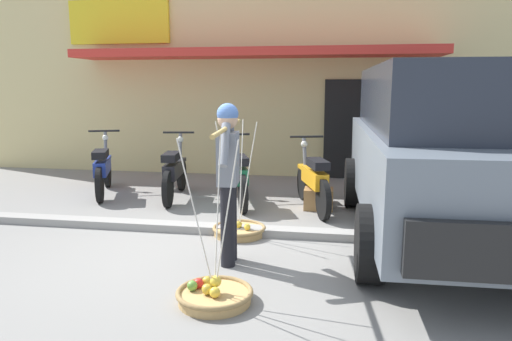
{
  "coord_description": "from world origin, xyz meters",
  "views": [
    {
      "loc": [
        1.59,
        -4.93,
        1.86
      ],
      "look_at": [
        0.66,
        0.6,
        0.85
      ],
      "focal_mm": 32.82,
      "sensor_mm": 36.0,
      "label": 1
    }
  ],
  "objects_px": {
    "motorcycle_end_of_row": "(313,180)",
    "motorcycle_second_in_row": "(175,172)",
    "fruit_basket_right_side": "(239,230)",
    "fruit_vendor": "(228,173)",
    "fruit_basket_left_side": "(214,294)",
    "motorcycle_third_in_row": "(238,176)",
    "motorcycle_nearest_shop": "(103,169)",
    "parked_truck": "(442,148)",
    "wooden_crate": "(319,199)"
  },
  "relations": [
    {
      "from": "motorcycle_nearest_shop",
      "to": "wooden_crate",
      "type": "height_order",
      "value": "motorcycle_nearest_shop"
    },
    {
      "from": "motorcycle_second_in_row",
      "to": "wooden_crate",
      "type": "xyz_separation_m",
      "value": [
        2.4,
        -0.29,
        -0.29
      ]
    },
    {
      "from": "fruit_basket_right_side",
      "to": "parked_truck",
      "type": "bearing_deg",
      "value": 7.57
    },
    {
      "from": "parked_truck",
      "to": "fruit_basket_right_side",
      "type": "bearing_deg",
      "value": -172.43
    },
    {
      "from": "motorcycle_second_in_row",
      "to": "fruit_basket_right_side",
      "type": "bearing_deg",
      "value": -50.3
    },
    {
      "from": "fruit_basket_left_side",
      "to": "motorcycle_nearest_shop",
      "type": "relative_size",
      "value": 0.84
    },
    {
      "from": "fruit_basket_left_side",
      "to": "parked_truck",
      "type": "bearing_deg",
      "value": 43.92
    },
    {
      "from": "fruit_basket_right_side",
      "to": "fruit_vendor",
      "type": "bearing_deg",
      "value": -84.84
    },
    {
      "from": "motorcycle_end_of_row",
      "to": "motorcycle_second_in_row",
      "type": "bearing_deg",
      "value": 172.02
    },
    {
      "from": "motorcycle_nearest_shop",
      "to": "parked_truck",
      "type": "xyz_separation_m",
      "value": [
        5.23,
        -1.5,
        0.68
      ]
    },
    {
      "from": "parked_truck",
      "to": "wooden_crate",
      "type": "height_order",
      "value": "parked_truck"
    },
    {
      "from": "motorcycle_nearest_shop",
      "to": "motorcycle_third_in_row",
      "type": "bearing_deg",
      "value": -5.51
    },
    {
      "from": "fruit_basket_left_side",
      "to": "motorcycle_end_of_row",
      "type": "relative_size",
      "value": 0.82
    },
    {
      "from": "fruit_basket_left_side",
      "to": "parked_truck",
      "type": "distance_m",
      "value": 3.35
    },
    {
      "from": "wooden_crate",
      "to": "motorcycle_second_in_row",
      "type": "bearing_deg",
      "value": 173.22
    },
    {
      "from": "fruit_basket_left_side",
      "to": "motorcycle_nearest_shop",
      "type": "xyz_separation_m",
      "value": [
        -2.94,
        3.7,
        0.38
      ]
    },
    {
      "from": "fruit_vendor",
      "to": "fruit_basket_right_side",
      "type": "height_order",
      "value": "fruit_vendor"
    },
    {
      "from": "parked_truck",
      "to": "wooden_crate",
      "type": "xyz_separation_m",
      "value": [
        -1.5,
        1.14,
        -0.97
      ]
    },
    {
      "from": "fruit_vendor",
      "to": "motorcycle_nearest_shop",
      "type": "distance_m",
      "value": 4.01
    },
    {
      "from": "fruit_vendor",
      "to": "fruit_basket_left_side",
      "type": "distance_m",
      "value": 1.3
    },
    {
      "from": "fruit_vendor",
      "to": "parked_truck",
      "type": "relative_size",
      "value": 0.39
    },
    {
      "from": "motorcycle_second_in_row",
      "to": "motorcycle_end_of_row",
      "type": "distance_m",
      "value": 2.34
    },
    {
      "from": "wooden_crate",
      "to": "fruit_basket_left_side",
      "type": "bearing_deg",
      "value": -103.19
    },
    {
      "from": "motorcycle_end_of_row",
      "to": "parked_truck",
      "type": "xyz_separation_m",
      "value": [
        1.59,
        -1.1,
        0.68
      ]
    },
    {
      "from": "fruit_basket_left_side",
      "to": "motorcycle_end_of_row",
      "type": "bearing_deg",
      "value": 78.09
    },
    {
      "from": "fruit_basket_right_side",
      "to": "motorcycle_nearest_shop",
      "type": "height_order",
      "value": "fruit_basket_right_side"
    },
    {
      "from": "fruit_vendor",
      "to": "motorcycle_end_of_row",
      "type": "height_order",
      "value": "fruit_vendor"
    },
    {
      "from": "motorcycle_nearest_shop",
      "to": "parked_truck",
      "type": "relative_size",
      "value": 0.36
    },
    {
      "from": "fruit_vendor",
      "to": "motorcycle_second_in_row",
      "type": "xyz_separation_m",
      "value": [
        -1.54,
        2.69,
        -0.53
      ]
    },
    {
      "from": "fruit_basket_right_side",
      "to": "motorcycle_third_in_row",
      "type": "xyz_separation_m",
      "value": [
        -0.35,
        1.59,
        0.38
      ]
    },
    {
      "from": "wooden_crate",
      "to": "parked_truck",
      "type": "bearing_deg",
      "value": -37.26
    },
    {
      "from": "fruit_basket_left_side",
      "to": "motorcycle_third_in_row",
      "type": "bearing_deg",
      "value": 98.38
    },
    {
      "from": "fruit_basket_right_side",
      "to": "motorcycle_second_in_row",
      "type": "bearing_deg",
      "value": 129.7
    },
    {
      "from": "fruit_basket_right_side",
      "to": "wooden_crate",
      "type": "relative_size",
      "value": 3.3
    },
    {
      "from": "motorcycle_second_in_row",
      "to": "wooden_crate",
      "type": "height_order",
      "value": "motorcycle_second_in_row"
    },
    {
      "from": "fruit_basket_left_side",
      "to": "parked_truck",
      "type": "xyz_separation_m",
      "value": [
        2.29,
        2.2,
        1.05
      ]
    },
    {
      "from": "fruit_basket_right_side",
      "to": "motorcycle_nearest_shop",
      "type": "relative_size",
      "value": 0.84
    },
    {
      "from": "parked_truck",
      "to": "motorcycle_second_in_row",
      "type": "bearing_deg",
      "value": 159.91
    },
    {
      "from": "motorcycle_second_in_row",
      "to": "motorcycle_third_in_row",
      "type": "xyz_separation_m",
      "value": [
        1.11,
        -0.16,
        0.0
      ]
    },
    {
      "from": "motorcycle_third_in_row",
      "to": "motorcycle_end_of_row",
      "type": "distance_m",
      "value": 1.22
    },
    {
      "from": "wooden_crate",
      "to": "motorcycle_end_of_row",
      "type": "bearing_deg",
      "value": -155.59
    },
    {
      "from": "fruit_basket_left_side",
      "to": "fruit_basket_right_side",
      "type": "distance_m",
      "value": 1.88
    },
    {
      "from": "parked_truck",
      "to": "motorcycle_third_in_row",
      "type": "bearing_deg",
      "value": 155.64
    },
    {
      "from": "fruit_vendor",
      "to": "fruit_basket_left_side",
      "type": "relative_size",
      "value": 1.3
    },
    {
      "from": "fruit_vendor",
      "to": "parked_truck",
      "type": "distance_m",
      "value": 2.69
    },
    {
      "from": "fruit_basket_left_side",
      "to": "parked_truck",
      "type": "height_order",
      "value": "parked_truck"
    },
    {
      "from": "fruit_basket_left_side",
      "to": "motorcycle_third_in_row",
      "type": "relative_size",
      "value": 0.83
    },
    {
      "from": "fruit_vendor",
      "to": "wooden_crate",
      "type": "distance_m",
      "value": 2.69
    },
    {
      "from": "motorcycle_nearest_shop",
      "to": "motorcycle_end_of_row",
      "type": "height_order",
      "value": "same"
    },
    {
      "from": "fruit_basket_left_side",
      "to": "motorcycle_nearest_shop",
      "type": "bearing_deg",
      "value": 128.43
    }
  ]
}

